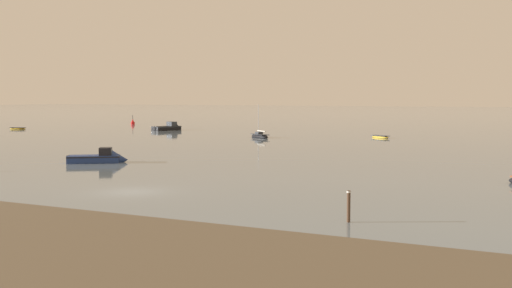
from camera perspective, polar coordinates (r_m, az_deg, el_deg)
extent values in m
plane|color=slate|center=(41.69, -11.38, -4.36)|extent=(800.00, 800.00, 0.00)
ellipsoid|color=gold|center=(97.03, 11.39, 0.62)|extent=(3.49, 2.78, 0.54)
cube|color=#33383F|center=(97.02, 11.39, 0.76)|extent=(3.25, 2.62, 0.07)
cube|color=#33383F|center=(97.02, 11.39, 0.71)|extent=(0.74, 1.00, 0.05)
ellipsoid|color=black|center=(95.87, 0.34, 0.69)|extent=(4.74, 4.14, 0.83)
cube|color=#33383F|center=(95.85, 0.34, 0.89)|extent=(4.07, 3.57, 0.08)
cube|color=#33383F|center=(96.05, 0.28, 1.04)|extent=(1.43, 1.36, 0.30)
cylinder|color=#B7BABF|center=(96.13, 0.23, 2.32)|extent=(0.08, 0.08, 4.58)
cylinder|color=beige|center=(95.28, 0.50, 1.20)|extent=(2.21, 1.75, 0.17)
cube|color=navy|center=(61.09, -14.76, -1.45)|extent=(5.04, 4.37, 0.94)
cone|color=navy|center=(60.89, -12.42, -1.43)|extent=(2.30, 2.40, 1.88)
cube|color=black|center=(61.05, -14.71, -1.13)|extent=(5.15, 4.46, 0.10)
cube|color=black|center=(60.91, -13.71, -0.66)|extent=(1.79, 1.88, 0.73)
cube|color=#384751|center=(60.86, -13.17, -0.61)|extent=(1.03, 1.32, 0.58)
cube|color=black|center=(61.36, -16.93, -1.34)|extent=(0.45, 0.48, 0.67)
ellipsoid|color=gold|center=(129.49, -21.12, 1.32)|extent=(3.38, 2.05, 0.50)
cube|color=black|center=(129.48, -21.12, 1.42)|extent=(3.13, 1.95, 0.07)
cube|color=black|center=(129.49, -21.12, 1.38)|extent=(0.50, 1.00, 0.05)
cube|color=black|center=(118.43, -8.27, 1.39)|extent=(3.88, 5.79, 1.05)
cone|color=black|center=(120.09, -7.19, 1.44)|extent=(2.55, 2.28, 2.11)
cube|color=#33383F|center=(118.45, -8.25, 1.58)|extent=(3.96, 5.92, 0.12)
cube|color=#33383F|center=(119.14, -7.78, 1.86)|extent=(2.00, 1.77, 0.82)
cube|color=#384751|center=(119.52, -7.53, 1.90)|extent=(1.61, 0.81, 0.65)
cube|color=black|center=(116.91, -9.31, 1.42)|extent=(0.51, 0.45, 0.75)
cylinder|color=red|center=(145.52, -11.30, 1.85)|extent=(0.90, 0.90, 0.70)
cone|color=red|center=(145.49, -11.30, 2.13)|extent=(0.72, 0.72, 0.70)
cylinder|color=black|center=(145.47, -11.31, 2.44)|extent=(0.10, 0.10, 0.90)
cylinder|color=#4A3323|center=(31.35, 8.53, -5.87)|extent=(0.18, 0.18, 1.77)
cylinder|color=silver|center=(31.21, 8.55, -4.38)|extent=(0.22, 0.22, 0.08)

